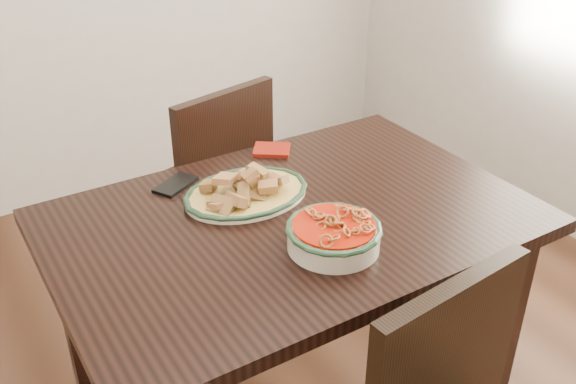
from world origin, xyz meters
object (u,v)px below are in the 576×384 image
chair_far (210,184)px  noodle_bowl (334,232)px  dining_table (292,243)px  fish_plate (246,183)px  smartphone (176,185)px

chair_far → noodle_bowl: chair_far is taller
dining_table → fish_plate: bearing=111.6°
fish_plate → smartphone: size_ratio=2.70×
fish_plate → chair_far: bearing=76.4°
fish_plate → noodle_bowl: 0.34m
chair_far → smartphone: bearing=40.4°
chair_far → fish_plate: bearing=62.7°
smartphone → dining_table: bearing=-86.3°
fish_plate → smartphone: (-0.14, 0.16, -0.04)m
chair_far → noodle_bowl: 0.93m
chair_far → fish_plate: (-0.13, -0.54, 0.30)m
chair_far → noodle_bowl: bearing=71.9°
chair_far → fish_plate: chair_far is taller
chair_far → noodle_bowl: (-0.07, -0.88, 0.29)m
chair_far → smartphone: chair_far is taller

